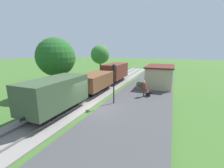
{
  "coord_description": "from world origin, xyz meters",
  "views": [
    {
      "loc": [
        5.9,
        -10.7,
        5.14
      ],
      "look_at": [
        -0.11,
        4.24,
        1.44
      ],
      "focal_mm": 24.14,
      "sensor_mm": 36.0,
      "label": 1
    }
  ],
  "objects_px": {
    "potted_planter": "(139,85)",
    "lamp_post_near": "(114,76)",
    "freight_train": "(95,80)",
    "tree_trackside_mid": "(56,57)",
    "bench_near_hut": "(150,91)",
    "person_waiting": "(144,88)",
    "bench_down_platform": "(158,76)",
    "tree_trackside_far": "(63,57)",
    "station_hut": "(160,76)",
    "tree_field_left": "(100,55)"
  },
  "relations": [
    {
      "from": "potted_planter",
      "to": "lamp_post_near",
      "type": "relative_size",
      "value": 0.25
    },
    {
      "from": "freight_train",
      "to": "tree_trackside_mid",
      "type": "bearing_deg",
      "value": -152.16
    },
    {
      "from": "bench_near_hut",
      "to": "potted_planter",
      "type": "distance_m",
      "value": 2.86
    },
    {
      "from": "person_waiting",
      "to": "potted_planter",
      "type": "height_order",
      "value": "person_waiting"
    },
    {
      "from": "person_waiting",
      "to": "freight_train",
      "type": "bearing_deg",
      "value": -5.07
    },
    {
      "from": "bench_down_platform",
      "to": "person_waiting",
      "type": "height_order",
      "value": "person_waiting"
    },
    {
      "from": "freight_train",
      "to": "potted_planter",
      "type": "xyz_separation_m",
      "value": [
        4.51,
        3.22,
        -0.88
      ]
    },
    {
      "from": "person_waiting",
      "to": "lamp_post_near",
      "type": "distance_m",
      "value": 4.13
    },
    {
      "from": "bench_near_hut",
      "to": "freight_train",
      "type": "bearing_deg",
      "value": -171.48
    },
    {
      "from": "person_waiting",
      "to": "tree_trackside_far",
      "type": "relative_size",
      "value": 0.29
    },
    {
      "from": "station_hut",
      "to": "tree_field_left",
      "type": "distance_m",
      "value": 13.24
    },
    {
      "from": "tree_field_left",
      "to": "tree_trackside_mid",
      "type": "bearing_deg",
      "value": -85.1
    },
    {
      "from": "station_hut",
      "to": "tree_trackside_mid",
      "type": "height_order",
      "value": "tree_trackside_mid"
    },
    {
      "from": "freight_train",
      "to": "tree_field_left",
      "type": "height_order",
      "value": "tree_field_left"
    },
    {
      "from": "station_hut",
      "to": "potted_planter",
      "type": "xyz_separation_m",
      "value": [
        -2.29,
        -2.59,
        -0.93
      ]
    },
    {
      "from": "freight_train",
      "to": "tree_trackside_far",
      "type": "relative_size",
      "value": 3.27
    },
    {
      "from": "person_waiting",
      "to": "tree_field_left",
      "type": "distance_m",
      "value": 15.81
    },
    {
      "from": "freight_train",
      "to": "bench_near_hut",
      "type": "relative_size",
      "value": 12.93
    },
    {
      "from": "freight_train",
      "to": "potted_planter",
      "type": "distance_m",
      "value": 5.61
    },
    {
      "from": "freight_train",
      "to": "tree_trackside_mid",
      "type": "distance_m",
      "value": 5.08
    },
    {
      "from": "bench_near_hut",
      "to": "potted_planter",
      "type": "xyz_separation_m",
      "value": [
        -1.72,
        2.28,
        0.0
      ]
    },
    {
      "from": "bench_near_hut",
      "to": "station_hut",
      "type": "bearing_deg",
      "value": 83.36
    },
    {
      "from": "person_waiting",
      "to": "tree_field_left",
      "type": "relative_size",
      "value": 0.28
    },
    {
      "from": "station_hut",
      "to": "tree_trackside_far",
      "type": "bearing_deg",
      "value": -171.76
    },
    {
      "from": "freight_train",
      "to": "bench_down_platform",
      "type": "xyz_separation_m",
      "value": [
        6.23,
        10.7,
        -0.88
      ]
    },
    {
      "from": "station_hut",
      "to": "person_waiting",
      "type": "bearing_deg",
      "value": -100.77
    },
    {
      "from": "station_hut",
      "to": "lamp_post_near",
      "type": "distance_m",
      "value": 9.46
    },
    {
      "from": "freight_train",
      "to": "bench_down_platform",
      "type": "relative_size",
      "value": 12.93
    },
    {
      "from": "freight_train",
      "to": "tree_field_left",
      "type": "bearing_deg",
      "value": 113.51
    },
    {
      "from": "tree_trackside_mid",
      "to": "station_hut",
      "type": "bearing_deg",
      "value": 36.39
    },
    {
      "from": "person_waiting",
      "to": "tree_trackside_mid",
      "type": "relative_size",
      "value": 0.27
    },
    {
      "from": "station_hut",
      "to": "lamp_post_near",
      "type": "xyz_separation_m",
      "value": [
        -3.31,
        -8.79,
        1.15
      ]
    },
    {
      "from": "station_hut",
      "to": "bench_near_hut",
      "type": "xyz_separation_m",
      "value": [
        -0.57,
        -4.87,
        -0.93
      ]
    },
    {
      "from": "tree_trackside_far",
      "to": "tree_field_left",
      "type": "relative_size",
      "value": 0.99
    },
    {
      "from": "bench_near_hut",
      "to": "tree_trackside_mid",
      "type": "distance_m",
      "value": 11.05
    },
    {
      "from": "bench_down_platform",
      "to": "lamp_post_near",
      "type": "distance_m",
      "value": 14.12
    },
    {
      "from": "freight_train",
      "to": "person_waiting",
      "type": "relative_size",
      "value": 11.35
    },
    {
      "from": "lamp_post_near",
      "to": "station_hut",
      "type": "bearing_deg",
      "value": 69.38
    },
    {
      "from": "potted_planter",
      "to": "bench_near_hut",
      "type": "bearing_deg",
      "value": -52.95
    },
    {
      "from": "freight_train",
      "to": "lamp_post_near",
      "type": "distance_m",
      "value": 4.75
    },
    {
      "from": "freight_train",
      "to": "station_hut",
      "type": "distance_m",
      "value": 8.94
    },
    {
      "from": "tree_trackside_far",
      "to": "tree_field_left",
      "type": "height_order",
      "value": "tree_field_left"
    },
    {
      "from": "freight_train",
      "to": "lamp_post_near",
      "type": "height_order",
      "value": "lamp_post_near"
    },
    {
      "from": "bench_near_hut",
      "to": "person_waiting",
      "type": "bearing_deg",
      "value": -121.7
    },
    {
      "from": "bench_near_hut",
      "to": "tree_trackside_far",
      "type": "relative_size",
      "value": 0.25
    },
    {
      "from": "station_hut",
      "to": "tree_field_left",
      "type": "bearing_deg",
      "value": 154.64
    },
    {
      "from": "bench_near_hut",
      "to": "lamp_post_near",
      "type": "distance_m",
      "value": 5.22
    },
    {
      "from": "tree_trackside_mid",
      "to": "tree_trackside_far",
      "type": "relative_size",
      "value": 1.09
    },
    {
      "from": "freight_train",
      "to": "bench_down_platform",
      "type": "bearing_deg",
      "value": 59.79
    },
    {
      "from": "potted_planter",
      "to": "lamp_post_near",
      "type": "xyz_separation_m",
      "value": [
        -1.02,
        -6.2,
        2.08
      ]
    }
  ]
}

